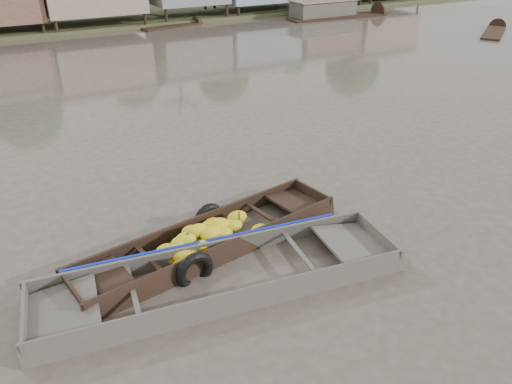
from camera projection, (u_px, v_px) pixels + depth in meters
ground at (280, 239)px, 11.63m from camera, size 120.00×120.00×0.00m
banana_boat at (207, 241)px, 11.20m from camera, size 6.63×2.59×0.92m
viewer_boat at (223, 280)px, 10.19m from camera, size 7.72×2.95×0.61m
distant_boats at (289, 19)px, 36.48m from camera, size 48.04×15.22×1.38m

